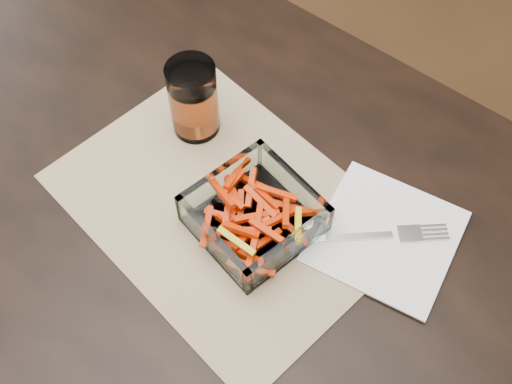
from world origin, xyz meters
TOP-DOWN VIEW (x-y plane):
  - dining_table at (0.00, 0.00)m, footprint 1.60×0.90m
  - placemat at (0.15, 0.06)m, footprint 0.49×0.39m
  - glass_bowl at (0.20, 0.06)m, footprint 0.18×0.18m
  - tumbler at (0.02, 0.14)m, footprint 0.07×0.07m
  - napkin at (0.35, 0.16)m, footprint 0.21×0.21m
  - fork at (0.35, 0.16)m, footprint 0.15×0.14m

SIDE VIEW (x-z plane):
  - dining_table at x=0.00m, z-range 0.29..1.04m
  - placemat at x=0.15m, z-range 0.75..0.75m
  - napkin at x=0.35m, z-range 0.75..0.76m
  - fork at x=0.35m, z-range 0.76..0.76m
  - glass_bowl at x=0.20m, z-range 0.75..0.81m
  - tumbler at x=0.02m, z-range 0.75..0.87m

